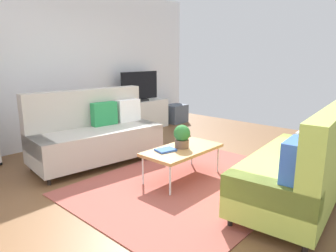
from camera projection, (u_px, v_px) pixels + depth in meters
name	position (u px, v px, depth m)	size (l,w,h in m)	color
ground_plane	(180.00, 178.00, 4.10)	(7.68, 7.68, 0.00)	brown
wall_far	(65.00, 65.00, 5.61)	(6.40, 0.12, 2.90)	silver
area_rug	(192.00, 183.00, 3.92)	(2.90, 2.20, 0.01)	#9E4C42
couch_beige	(95.00, 134.00, 4.65)	(1.99, 1.06, 1.10)	#B2ADA3
couch_green	(302.00, 166.00, 3.26)	(1.97, 1.02, 1.10)	#A3BC4C
coffee_table	(183.00, 150.00, 4.00)	(1.10, 0.56, 0.42)	#B7844C
tv_console	(140.00, 115.00, 6.74)	(1.40, 0.44, 0.64)	silver
tv	(140.00, 87.00, 6.59)	(1.00, 0.20, 0.64)	black
storage_trunk	(176.00, 114.00, 7.49)	(0.52, 0.40, 0.44)	#4C5666
potted_plant	(182.00, 136.00, 3.99)	(0.22, 0.22, 0.31)	brown
table_book_0	(166.00, 150.00, 3.88)	(0.24, 0.18, 0.03)	#3359B2
vase_0	(117.00, 100.00, 6.27)	(0.09, 0.09, 0.18)	#B24C4C
bottle_0	(125.00, 99.00, 6.31)	(0.05, 0.05, 0.19)	gold
bottle_1	(129.00, 99.00, 6.39)	(0.06, 0.06, 0.16)	red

